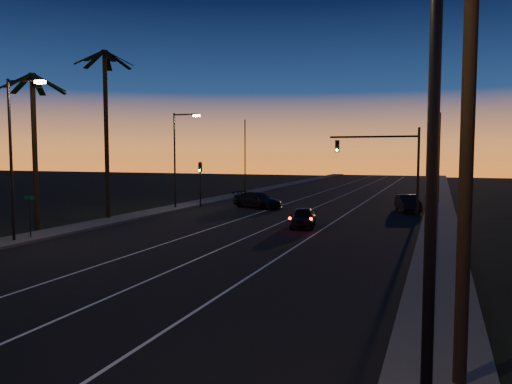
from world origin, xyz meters
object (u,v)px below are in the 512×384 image
at_px(signal_mast, 387,156).
at_px(lead_car, 303,217).
at_px(utility_pole, 467,136).
at_px(cross_car, 258,200).
at_px(right_car, 408,203).

height_order(signal_mast, lead_car, signal_mast).
relative_size(utility_pole, signal_mast, 1.41).
distance_m(signal_mast, cross_car, 12.24).
bearing_deg(signal_mast, right_car, 64.59).
relative_size(signal_mast, right_car, 1.55).
relative_size(utility_pole, cross_car, 1.85).
bearing_deg(cross_car, right_car, 8.04).
distance_m(signal_mast, right_car, 5.31).
distance_m(utility_pole, signal_mast, 30.33).
distance_m(utility_pole, right_car, 33.53).
distance_m(lead_car, right_car, 13.21).
xyz_separation_m(right_car, cross_car, (-12.95, -1.83, 0.01)).
height_order(lead_car, right_car, right_car).
bearing_deg(right_car, signal_mast, -115.41).
bearing_deg(cross_car, signal_mast, -6.26).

